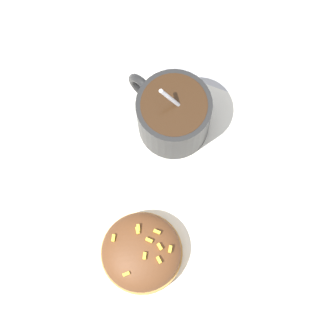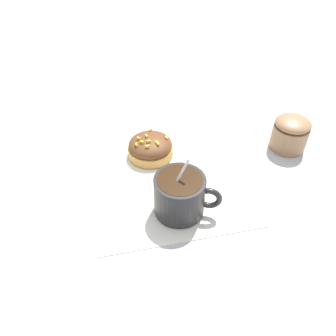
% 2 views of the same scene
% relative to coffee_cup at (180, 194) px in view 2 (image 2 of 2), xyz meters
% --- Properties ---
extents(ground_plane, '(3.00, 3.00, 0.00)m').
position_rel_coffee_cup_xyz_m(ground_plane, '(0.07, -0.00, -0.04)').
color(ground_plane, '#B2B2B7').
extents(paper_napkin, '(0.30, 0.29, 0.00)m').
position_rel_coffee_cup_xyz_m(paper_napkin, '(0.07, -0.00, -0.04)').
color(paper_napkin, white).
rests_on(paper_napkin, ground_plane).
extents(coffee_cup, '(0.08, 0.10, 0.10)m').
position_rel_coffee_cup_xyz_m(coffee_cup, '(0.00, 0.00, 0.00)').
color(coffee_cup, black).
rests_on(coffee_cup, paper_napkin).
extents(frosted_pastry, '(0.09, 0.09, 0.04)m').
position_rel_coffee_cup_xyz_m(frosted_pastry, '(0.15, 0.00, -0.02)').
color(frosted_pastry, '#D19347').
rests_on(frosted_pastry, paper_napkin).
extents(sugar_bowl, '(0.07, 0.07, 0.07)m').
position_rel_coffee_cup_xyz_m(sugar_bowl, '(0.09, -0.26, -0.00)').
color(sugar_bowl, '#99704C').
rests_on(sugar_bowl, ground_plane).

